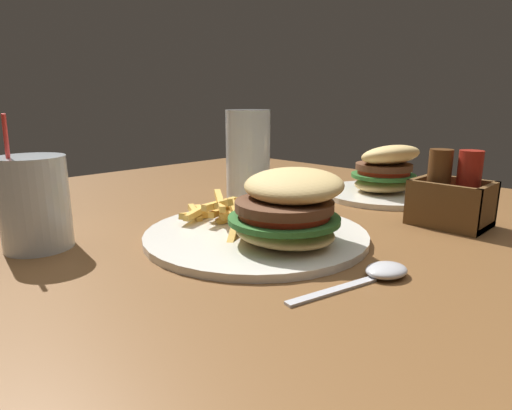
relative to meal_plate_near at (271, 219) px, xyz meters
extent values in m
cube|color=brown|center=(-0.09, 0.12, -0.05)|extent=(1.21, 1.00, 0.03)
cylinder|color=brown|center=(-0.62, 0.56, -0.44)|extent=(0.09, 0.09, 0.75)
cylinder|color=silver|center=(-0.03, 0.00, -0.03)|extent=(0.30, 0.30, 0.01)
ellipsoid|color=#DBB770|center=(0.03, -0.01, -0.01)|extent=(0.14, 0.12, 0.03)
cylinder|color=#2D6628|center=(0.03, -0.01, 0.01)|extent=(0.15, 0.15, 0.01)
cylinder|color=red|center=(0.03, -0.01, 0.01)|extent=(0.12, 0.12, 0.01)
cylinder|color=brown|center=(0.03, -0.01, 0.02)|extent=(0.13, 0.13, 0.01)
ellipsoid|color=#DBB770|center=(0.03, 0.01, 0.05)|extent=(0.14, 0.12, 0.05)
cube|color=gold|center=(-0.07, 0.00, 0.00)|extent=(0.06, 0.04, 0.03)
cube|color=gold|center=(-0.12, 0.04, -0.02)|extent=(0.09, 0.04, 0.03)
cube|color=gold|center=(-0.13, -0.03, -0.01)|extent=(0.03, 0.06, 0.01)
cube|color=gold|center=(-0.12, 0.04, -0.01)|extent=(0.08, 0.02, 0.01)
cube|color=gold|center=(-0.09, 0.03, -0.01)|extent=(0.01, 0.08, 0.01)
cube|color=gold|center=(-0.15, 0.00, -0.02)|extent=(0.05, 0.03, 0.01)
cube|color=gold|center=(-0.10, -0.01, 0.01)|extent=(0.07, 0.05, 0.02)
cube|color=gold|center=(-0.04, -0.02, -0.01)|extent=(0.06, 0.07, 0.04)
cube|color=gold|center=(-0.14, -0.02, -0.02)|extent=(0.04, 0.08, 0.02)
cube|color=gold|center=(-0.12, 0.01, -0.02)|extent=(0.05, 0.07, 0.02)
cube|color=gold|center=(-0.11, 0.00, 0.00)|extent=(0.03, 0.08, 0.01)
cube|color=gold|center=(-0.11, 0.05, -0.02)|extent=(0.03, 0.09, 0.01)
cube|color=gold|center=(-0.11, 0.04, -0.01)|extent=(0.06, 0.02, 0.02)
cube|color=gold|center=(-0.09, -0.02, 0.00)|extent=(0.06, 0.02, 0.03)
cube|color=gold|center=(-0.11, 0.05, -0.02)|extent=(0.05, 0.06, 0.01)
cube|color=gold|center=(-0.11, 0.03, -0.01)|extent=(0.05, 0.05, 0.02)
cube|color=gold|center=(-0.08, 0.02, -0.01)|extent=(0.04, 0.08, 0.03)
cube|color=gold|center=(-0.15, -0.01, -0.02)|extent=(0.06, 0.03, 0.02)
cylinder|color=silver|center=(-0.20, 0.15, 0.05)|extent=(0.08, 0.08, 0.17)
cylinder|color=#C67F23|center=(-0.20, 0.15, 0.04)|extent=(0.07, 0.07, 0.16)
cylinder|color=silver|center=(-0.20, -0.22, 0.03)|extent=(0.08, 0.08, 0.12)
cylinder|color=yellow|center=(-0.20, -0.22, 0.02)|extent=(0.07, 0.07, 0.10)
cylinder|color=red|center=(-0.20, -0.25, 0.05)|extent=(0.03, 0.01, 0.17)
ellipsoid|color=silver|center=(0.16, 0.01, -0.03)|extent=(0.05, 0.06, 0.01)
cube|color=silver|center=(0.15, -0.07, -0.03)|extent=(0.04, 0.11, 0.00)
cylinder|color=silver|center=(-0.04, 0.36, -0.03)|extent=(0.24, 0.24, 0.01)
ellipsoid|color=#DBB770|center=(-0.04, 0.36, -0.01)|extent=(0.13, 0.14, 0.03)
cylinder|color=#2D6628|center=(-0.04, 0.36, 0.01)|extent=(0.15, 0.15, 0.01)
cylinder|color=red|center=(-0.04, 0.36, 0.02)|extent=(0.12, 0.12, 0.01)
cylinder|color=brown|center=(-0.04, 0.36, 0.03)|extent=(0.13, 0.13, 0.01)
ellipsoid|color=#DBB770|center=(-0.02, 0.36, 0.05)|extent=(0.13, 0.14, 0.06)
cube|color=brown|center=(0.13, 0.25, -0.03)|extent=(0.11, 0.08, 0.01)
cube|color=brown|center=(0.09, 0.25, 0.00)|extent=(0.01, 0.08, 0.07)
cube|color=brown|center=(0.18, 0.25, 0.00)|extent=(0.01, 0.08, 0.07)
cube|color=brown|center=(0.13, 0.22, 0.00)|extent=(0.11, 0.01, 0.07)
cube|color=brown|center=(0.13, 0.29, 0.00)|extent=(0.11, 0.01, 0.07)
cylinder|color=#512D14|center=(0.12, 0.25, 0.03)|extent=(0.03, 0.03, 0.10)
cylinder|color=maroon|center=(0.15, 0.26, 0.03)|extent=(0.03, 0.03, 0.10)
camera|label=1|loc=(0.37, -0.40, 0.15)|focal=30.00mm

